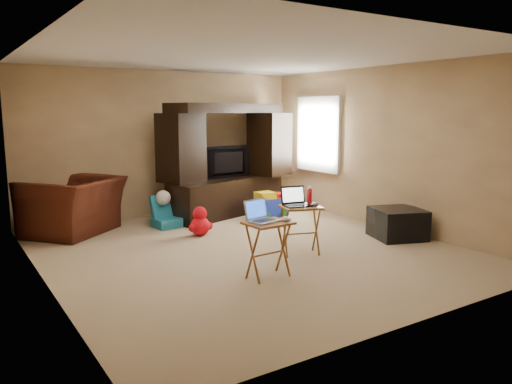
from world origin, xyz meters
TOP-DOWN VIEW (x-y plane):
  - floor at (0.00, 0.00)m, footprint 5.50×5.50m
  - ceiling at (0.00, 0.00)m, footprint 5.50×5.50m
  - wall_back at (0.00, 2.75)m, footprint 5.00×0.00m
  - wall_front at (0.00, -2.75)m, footprint 5.00×0.00m
  - wall_left at (-2.50, 0.00)m, footprint 0.00×5.50m
  - wall_right at (2.50, 0.00)m, footprint 0.00×5.50m
  - window_pane at (2.48, 1.55)m, footprint 0.00×1.20m
  - window_frame at (2.46, 1.55)m, footprint 0.06×1.14m
  - entertainment_center at (0.92, 2.13)m, footprint 2.44×1.28m
  - television at (0.92, 2.08)m, footprint 0.99×0.22m
  - recliner at (-1.71, 2.16)m, footprint 1.69×1.67m
  - child_rocker at (-0.39, 1.78)m, footprint 0.43×0.48m
  - plush_toy at (-0.19, 1.03)m, footprint 0.39×0.33m
  - push_toy at (1.45, 1.59)m, footprint 0.62×0.46m
  - ottoman at (2.14, -0.65)m, footprint 0.85×0.85m
  - tray_table_left at (-0.40, -1.07)m, footprint 0.50×0.41m
  - tray_table_right at (0.45, -0.55)m, footprint 0.58×0.52m
  - laptop_left at (-0.43, -1.04)m, footprint 0.38×0.34m
  - laptop_right at (0.41, -0.53)m, footprint 0.37×0.33m
  - mouse_left at (-0.21, -1.14)m, footprint 0.10×0.14m
  - mouse_right at (0.58, -0.67)m, footprint 0.10×0.14m
  - water_bottle at (0.65, -0.47)m, footprint 0.06×0.06m

SIDE VIEW (x-z plane):
  - floor at x=0.00m, z-range 0.00..0.00m
  - ottoman at x=2.14m, z-range 0.00..0.43m
  - plush_toy at x=-0.19m, z-range 0.00..0.44m
  - push_toy at x=1.45m, z-range 0.00..0.45m
  - child_rocker at x=-0.39m, z-range 0.00..0.51m
  - tray_table_left at x=-0.40m, z-range 0.00..0.62m
  - tray_table_right at x=0.45m, z-range 0.00..0.63m
  - recliner at x=-1.71m, z-range 0.00..0.83m
  - mouse_left at x=-0.21m, z-range 0.62..0.68m
  - mouse_right at x=0.58m, z-range 0.63..0.68m
  - water_bottle at x=0.65m, z-range 0.63..0.82m
  - laptop_left at x=-0.43m, z-range 0.62..0.86m
  - laptop_right at x=0.41m, z-range 0.63..0.87m
  - television at x=0.92m, z-range 0.65..1.21m
  - entertainment_center at x=0.92m, z-range 0.00..1.94m
  - wall_back at x=0.00m, z-range -1.25..3.75m
  - wall_front at x=0.00m, z-range -1.25..3.75m
  - wall_left at x=-2.50m, z-range -1.50..4.00m
  - wall_right at x=2.50m, z-range -1.50..4.00m
  - window_pane at x=2.48m, z-range 0.80..2.00m
  - window_frame at x=2.46m, z-range 0.73..2.07m
  - ceiling at x=0.00m, z-range 2.50..2.50m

